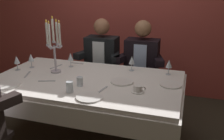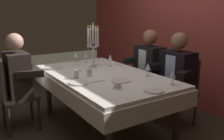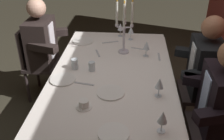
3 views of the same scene
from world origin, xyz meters
The scene contains 24 objects.
ground_plane centered at (0.00, 0.00, 0.00)m, with size 12.00×12.00×0.00m, color #383327.
back_wall centered at (0.00, 1.66, 1.35)m, with size 6.00×0.12×2.70m, color #BD4941.
dining_table centered at (0.00, 0.00, 0.62)m, with size 1.94×1.14×0.74m.
candelabra centered at (-0.40, 0.08, 1.03)m, with size 0.19×0.19×0.61m.
dinner_plate_0 centered at (0.21, -0.42, 0.75)m, with size 0.23×0.23×0.01m, color white.
dinner_plate_1 centered at (0.84, 0.08, 0.75)m, with size 0.21×0.21×0.01m, color white.
dinner_plate_2 centered at (-0.64, -0.40, 0.75)m, with size 0.24×0.24×0.01m, color white.
dinner_plate_3 centered at (0.37, 0.02, 0.75)m, with size 0.23×0.23×0.01m, color white.
wine_glass_0 centered at (-0.75, 0.15, 0.85)m, with size 0.07×0.07×0.16m.
wine_glass_1 centered at (-0.85, 0.02, 0.86)m, with size 0.07×0.07×0.16m.
wine_glass_2 centered at (0.78, 0.39, 0.86)m, with size 0.07×0.07×0.16m.
wine_glass_3 centered at (0.38, 0.39, 0.85)m, with size 0.07×0.07×0.16m.
wine_glass_4 centered at (-0.33, 0.32, 0.86)m, with size 0.07×0.07×0.16m.
water_tumbler_0 centered at (-0.01, -0.36, 0.79)m, with size 0.06×0.06×0.10m, color silver.
water_tumbler_1 centered at (0.02, -0.19, 0.78)m, with size 0.06×0.06×0.09m, color silver.
coffee_cup_0 centered at (0.57, -0.17, 0.77)m, with size 0.13×0.12×0.06m.
knife_0 centered at (-0.49, 0.26, 0.74)m, with size 0.19×0.02×0.01m, color #B7B7BC.
fork_1 centered at (-0.35, -0.18, 0.74)m, with size 0.17×0.02×0.01m, color #B7B7BC.
knife_2 centered at (0.25, -0.23, 0.74)m, with size 0.19×0.02×0.01m, color #B7B7BC.
knife_3 centered at (-0.65, -0.08, 0.74)m, with size 0.19×0.02×0.01m, color #B7B7BC.
fork_4 centered at (-0.32, 0.45, 0.74)m, with size 0.17×0.02×0.01m, color #B7B7BC.
seated_diner_0 centered at (-0.60, -0.89, 0.74)m, with size 0.63×0.48×1.24m.
seated_diner_1 centered at (-0.15, 0.89, 0.74)m, with size 0.63×0.48×1.24m.
seated_diner_2 centered at (0.40, 0.89, 0.74)m, with size 0.63×0.48×1.24m.
Camera 2 is at (2.52, -1.50, 1.50)m, focal length 39.40 mm.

